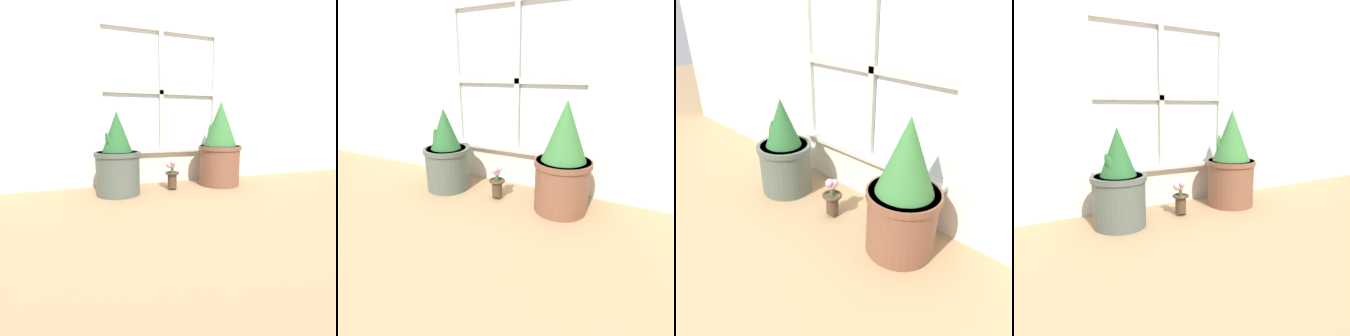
# 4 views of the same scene
# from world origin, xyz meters

# --- Properties ---
(ground_plane) EXTENTS (10.00, 10.00, 0.00)m
(ground_plane) POSITION_xyz_m (0.00, 0.00, 0.00)
(ground_plane) COLOR tan
(potted_plant_left) EXTENTS (0.32, 0.32, 0.59)m
(potted_plant_left) POSITION_xyz_m (-0.42, 0.21, 0.25)
(potted_plant_left) COLOR #4C564C
(potted_plant_left) RESTS_ON ground_plane
(potted_plant_right) EXTENTS (0.34, 0.34, 0.67)m
(potted_plant_right) POSITION_xyz_m (0.42, 0.25, 0.30)
(potted_plant_right) COLOR brown
(potted_plant_right) RESTS_ON ground_plane
(flower_vase) EXTENTS (0.11, 0.11, 0.23)m
(flower_vase) POSITION_xyz_m (-0.01, 0.21, 0.12)
(flower_vase) COLOR #473323
(flower_vase) RESTS_ON ground_plane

